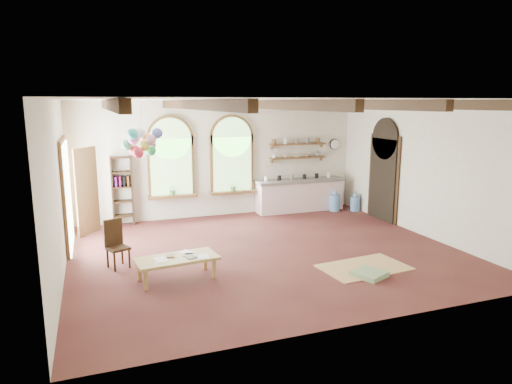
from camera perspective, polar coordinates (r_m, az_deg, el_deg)
name	(u,v)px	position (r m, az deg, el deg)	size (l,w,h in m)	color
floor	(266,252)	(9.85, 1.27, -7.46)	(8.00, 8.00, 0.00)	#552923
ceiling_beams	(267,105)	(9.34, 1.36, 10.87)	(6.20, 6.80, 0.18)	#372111
window_left	(171,160)	(12.38, -10.57, 3.94)	(1.30, 0.28, 2.20)	brown
window_right	(232,158)	(12.77, -3.01, 4.32)	(1.30, 0.28, 2.20)	brown
left_doorway	(67,196)	(10.71, -22.58, -0.46)	(0.10, 1.90, 2.50)	brown
right_doorway	(383,180)	(12.73, 15.58, 1.49)	(0.10, 1.30, 2.40)	black
kitchen_counter	(300,195)	(13.46, 5.49, -0.34)	(2.68, 0.62, 0.94)	#FFD8DC
wall_shelf_lower	(298,158)	(13.45, 5.25, 4.29)	(1.70, 0.24, 0.04)	brown
wall_shelf_upper	(298,144)	(13.41, 5.28, 5.99)	(1.70, 0.24, 0.04)	brown
wall_clock	(335,144)	(14.05, 9.80, 5.90)	(0.32, 0.32, 0.04)	black
bookshelf	(122,191)	(12.25, -16.37, 0.13)	(0.53, 0.32, 1.80)	#372111
coffee_table	(177,260)	(8.39, -9.87, -8.37)	(1.51, 0.82, 0.41)	tan
side_chair	(118,254)	(9.27, -16.89, -7.42)	(0.49, 0.49, 0.94)	#372111
floor_mat	(364,267)	(9.18, 13.36, -9.14)	(1.67, 1.03, 0.02)	tan
floor_cushion	(369,274)	(8.76, 13.98, -9.90)	(0.53, 0.53, 0.09)	gray
water_jug_a	(334,202)	(13.62, 9.79, -1.23)	(0.32, 0.32, 0.61)	#5D92C9
water_jug_b	(355,203)	(13.72, 12.28, -1.36)	(0.28, 0.28, 0.54)	#5D92C9
balloon_cluster	(142,142)	(9.59, -14.03, 6.07)	(0.81, 0.81, 1.14)	silver
table_book	(166,256)	(8.46, -11.16, -7.83)	(0.15, 0.22, 0.02)	olive
tablet	(190,257)	(8.36, -8.21, -8.01)	(0.17, 0.24, 0.01)	black
potted_plant_left	(173,190)	(12.40, -10.37, 0.30)	(0.27, 0.23, 0.30)	#598C4C
potted_plant_right	(233,186)	(12.78, -2.84, 0.79)	(0.27, 0.23, 0.30)	#598C4C
shelf_cup_a	(274,156)	(13.14, 2.28, 4.47)	(0.12, 0.10, 0.10)	white
shelf_cup_b	(285,156)	(13.28, 3.68, 4.51)	(0.10, 0.10, 0.09)	beige
shelf_bowl_a	(296,156)	(13.42, 5.06, 4.48)	(0.22, 0.22, 0.05)	beige
shelf_bowl_b	(307,156)	(13.57, 6.40, 4.54)	(0.20, 0.20, 0.06)	#8C664C
shelf_vase	(318,153)	(13.72, 7.72, 4.86)	(0.18, 0.18, 0.19)	slate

